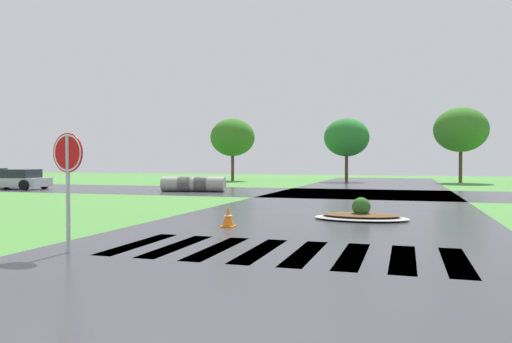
{
  "coord_description": "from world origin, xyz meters",
  "views": [
    {
      "loc": [
        2.3,
        -3.79,
        1.76
      ],
      "look_at": [
        -3.13,
        13.84,
        1.38
      ],
      "focal_mm": 34.36,
      "sensor_mm": 36.0,
      "label": 1
    }
  ],
  "objects": [
    {
      "name": "asphalt_roadway",
      "position": [
        0.0,
        10.0,
        0.0
      ],
      "size": [
        9.73,
        80.0,
        0.01
      ],
      "primitive_type": "cube",
      "color": "#35353A",
      "rests_on": "ground"
    },
    {
      "name": "background_treeline",
      "position": [
        2.75,
        39.45,
        4.0
      ],
      "size": [
        35.58,
        5.44,
        6.25
      ],
      "color": "#4C3823",
      "rests_on": "ground"
    },
    {
      "name": "car_dark_suv",
      "position": [
        -21.45,
        21.48,
        0.59
      ],
      "size": [
        4.29,
        2.38,
        1.26
      ],
      "rotation": [
        0.0,
        0.0,
        3.21
      ],
      "color": "#B7B7BF",
      "rests_on": "ground"
    },
    {
      "name": "asphalt_cross_road",
      "position": [
        0.0,
        23.38,
        0.0
      ],
      "size": [
        90.0,
        8.76,
        0.01
      ],
      "primitive_type": "cube",
      "color": "#35353A",
      "rests_on": "ground"
    },
    {
      "name": "stop_sign",
      "position": [
        -3.93,
        4.13,
        1.71
      ],
      "size": [
        0.75,
        0.15,
        2.31
      ],
      "rotation": [
        0.0,
        0.0,
        -0.15
      ],
      "color": "#B2B5BA",
      "rests_on": "ground"
    },
    {
      "name": "crosswalk_stripes",
      "position": [
        0.0,
        5.42,
        0.0
      ],
      "size": [
        6.75,
        2.8,
        0.01
      ],
      "color": "white",
      "rests_on": "ground"
    },
    {
      "name": "traffic_cone",
      "position": [
        -2.29,
        8.55,
        0.26
      ],
      "size": [
        0.36,
        0.36,
        0.54
      ],
      "color": "orange",
      "rests_on": "ground"
    },
    {
      "name": "drainage_pipe_stack",
      "position": [
        -9.57,
        22.36,
        0.44
      ],
      "size": [
        3.83,
        1.4,
        0.87
      ],
      "color": "#9E9B93",
      "rests_on": "ground"
    },
    {
      "name": "median_island",
      "position": [
        1.0,
        11.23,
        0.14
      ],
      "size": [
        2.83,
        1.72,
        0.68
      ],
      "color": "#9E9B93",
      "rests_on": "ground"
    }
  ]
}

